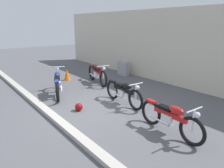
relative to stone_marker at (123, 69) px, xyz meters
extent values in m
plane|color=#56565B|center=(2.93, -3.69, -0.36)|extent=(40.00, 40.00, 0.00)
cube|color=beige|center=(2.93, 0.65, 1.30)|extent=(18.00, 0.30, 3.32)
cube|color=#B7B2A8|center=(2.93, -5.12, -0.30)|extent=(18.00, 0.24, 0.12)
cube|color=#9E9EA3|center=(0.00, 0.00, 0.00)|extent=(0.71, 0.23, 0.71)
sphere|color=maroon|center=(2.72, -4.25, -0.23)|extent=(0.25, 0.25, 0.25)
cone|color=orange|center=(-0.92, -2.81, -0.08)|extent=(0.32, 0.32, 0.55)
torus|color=black|center=(1.09, -2.09, 0.01)|extent=(0.74, 0.24, 0.73)
torus|color=black|center=(-0.24, -1.81, 0.01)|extent=(0.74, 0.24, 0.73)
cube|color=silver|center=(0.37, -1.94, 0.03)|extent=(0.36, 0.26, 0.28)
cube|color=#590F14|center=(0.42, -1.95, 0.19)|extent=(1.03, 0.31, 0.12)
ellipsoid|color=#590F14|center=(0.60, -1.99, 0.37)|extent=(0.47, 0.29, 0.20)
cube|color=black|center=(0.25, -1.91, 0.32)|extent=(0.43, 0.26, 0.08)
cube|color=#590F14|center=(-0.24, -1.81, 0.35)|extent=(0.34, 0.18, 0.06)
cylinder|color=silver|center=(1.09, -2.09, 0.29)|extent=(0.06, 0.06, 0.55)
cylinder|color=silver|center=(1.09, -2.09, 0.56)|extent=(0.16, 0.58, 0.04)
sphere|color=silver|center=(1.17, -2.11, 0.46)|extent=(0.14, 0.14, 0.14)
cylinder|color=silver|center=(0.15, -2.02, -0.04)|extent=(0.70, 0.20, 0.06)
torus|color=black|center=(6.03, -3.23, -0.01)|extent=(0.70, 0.13, 0.69)
torus|color=black|center=(4.75, -3.15, -0.01)|extent=(0.70, 0.13, 0.69)
cube|color=silver|center=(5.34, -3.19, 0.01)|extent=(0.31, 0.21, 0.27)
cube|color=#B21919|center=(5.39, -3.19, 0.16)|extent=(0.98, 0.15, 0.11)
ellipsoid|color=#B21919|center=(5.56, -3.20, 0.33)|extent=(0.43, 0.21, 0.19)
cube|color=black|center=(5.22, -3.18, 0.28)|extent=(0.39, 0.19, 0.08)
cube|color=#B21919|center=(4.75, -3.15, 0.31)|extent=(0.31, 0.13, 0.06)
cylinder|color=silver|center=(6.03, -3.23, 0.25)|extent=(0.05, 0.05, 0.52)
cylinder|color=silver|center=(6.03, -3.23, 0.51)|extent=(0.07, 0.55, 0.03)
sphere|color=silver|center=(6.10, -3.23, 0.42)|extent=(0.13, 0.13, 0.13)
cylinder|color=silver|center=(5.14, -3.29, -0.06)|extent=(0.67, 0.10, 0.06)
torus|color=black|center=(0.28, -3.82, 0.03)|extent=(0.74, 0.42, 0.78)
torus|color=black|center=(1.58, -4.43, 0.03)|extent=(0.74, 0.42, 0.78)
cube|color=silver|center=(0.98, -4.15, 0.05)|extent=(0.40, 0.34, 0.30)
cube|color=navy|center=(0.93, -4.12, 0.22)|extent=(1.03, 0.56, 0.13)
ellipsoid|color=navy|center=(0.76, -4.04, 0.41)|extent=(0.51, 0.39, 0.21)
cube|color=black|center=(1.11, -4.20, 0.36)|extent=(0.47, 0.35, 0.09)
cube|color=navy|center=(1.58, -4.43, 0.39)|extent=(0.36, 0.26, 0.06)
cylinder|color=silver|center=(0.28, -3.82, 0.32)|extent=(0.06, 0.06, 0.58)
cylinder|color=silver|center=(0.28, -3.82, 0.62)|extent=(0.30, 0.57, 0.04)
sphere|color=silver|center=(0.21, -3.78, 0.51)|extent=(0.15, 0.15, 0.15)
cylinder|color=silver|center=(1.23, -4.12, -0.02)|extent=(0.70, 0.37, 0.06)
torus|color=black|center=(3.80, -2.81, -0.01)|extent=(0.70, 0.13, 0.69)
torus|color=black|center=(2.53, -2.72, -0.01)|extent=(0.70, 0.13, 0.69)
cube|color=silver|center=(3.12, -2.76, 0.01)|extent=(0.32, 0.21, 0.27)
cube|color=black|center=(3.16, -2.76, 0.16)|extent=(0.98, 0.16, 0.11)
ellipsoid|color=black|center=(3.33, -2.78, 0.33)|extent=(0.43, 0.22, 0.19)
cube|color=black|center=(2.99, -2.75, 0.28)|extent=(0.39, 0.20, 0.08)
cube|color=black|center=(2.53, -2.72, 0.31)|extent=(0.31, 0.13, 0.06)
cylinder|color=silver|center=(3.80, -2.81, 0.25)|extent=(0.05, 0.05, 0.52)
cylinder|color=silver|center=(3.80, -2.81, 0.51)|extent=(0.07, 0.55, 0.03)
sphere|color=silver|center=(3.88, -2.81, 0.41)|extent=(0.13, 0.13, 0.13)
cylinder|color=silver|center=(2.92, -2.86, -0.06)|extent=(0.67, 0.10, 0.06)
camera|label=1|loc=(8.21, -7.24, 2.31)|focal=33.60mm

